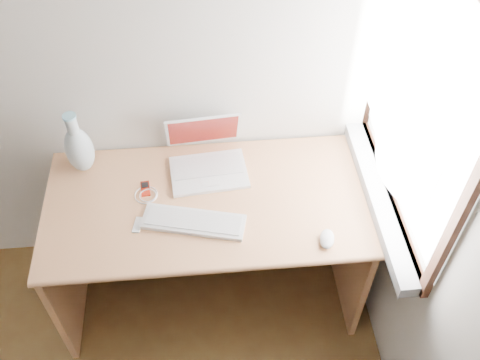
{
  "coord_description": "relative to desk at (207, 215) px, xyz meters",
  "views": [
    {
      "loc": [
        0.95,
        -0.15,
        2.58
      ],
      "look_at": [
        1.08,
        1.35,
        0.91
      ],
      "focal_mm": 40.0,
      "sensor_mm": 36.0,
      "label": 1
    }
  ],
  "objects": [
    {
      "name": "ipod",
      "position": [
        -0.27,
        0.0,
        0.22
      ],
      "size": [
        0.05,
        0.09,
        0.01
      ],
      "rotation": [
        0.0,
        0.0,
        0.11
      ],
      "color": "#A81D0B",
      "rests_on": "desk"
    },
    {
      "name": "desk",
      "position": [
        0.0,
        0.0,
        0.0
      ],
      "size": [
        1.43,
        0.72,
        0.76
      ],
      "color": "tan",
      "rests_on": "floor"
    },
    {
      "name": "cable_coil",
      "position": [
        -0.26,
        -0.03,
        0.22
      ],
      "size": [
        0.13,
        0.13,
        0.01
      ],
      "primitive_type": "torus",
      "rotation": [
        0.0,
        0.0,
        0.31
      ],
      "color": "white",
      "rests_on": "desk"
    },
    {
      "name": "laptop",
      "position": [
        0.02,
        0.12,
        0.27
      ],
      "size": [
        0.37,
        0.32,
        0.24
      ],
      "rotation": [
        0.0,
        0.0,
        0.08
      ],
      "color": "white",
      "rests_on": "desk"
    },
    {
      "name": "vase",
      "position": [
        -0.55,
        0.16,
        0.35
      ],
      "size": [
        0.13,
        0.13,
        0.33
      ],
      "color": "silver",
      "rests_on": "desk"
    },
    {
      "name": "remote",
      "position": [
        -0.3,
        -0.2,
        0.22
      ],
      "size": [
        0.05,
        0.09,
        0.01
      ],
      "primitive_type": "cube",
      "rotation": [
        0.0,
        0.0,
        -0.2
      ],
      "color": "white",
      "rests_on": "desk"
    },
    {
      "name": "external_keyboard",
      "position": [
        -0.06,
        -0.21,
        0.23
      ],
      "size": [
        0.46,
        0.24,
        0.02
      ],
      "rotation": [
        0.0,
        0.0,
        -0.24
      ],
      "color": "white",
      "rests_on": "desk"
    },
    {
      "name": "window",
      "position": [
        0.79,
        -0.17,
        0.74
      ],
      "size": [
        0.11,
        0.99,
        1.1
      ],
      "color": "white",
      "rests_on": "right_wall"
    },
    {
      "name": "mouse",
      "position": [
        0.49,
        -0.36,
        0.24
      ],
      "size": [
        0.09,
        0.11,
        0.04
      ],
      "primitive_type": "ellipsoid",
      "rotation": [
        0.0,
        0.0,
        -0.27
      ],
      "color": "white",
      "rests_on": "desk"
    }
  ]
}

